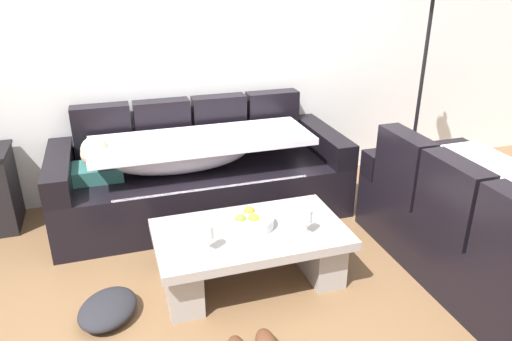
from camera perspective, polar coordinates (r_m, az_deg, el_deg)
ground_plane at (r=2.88m, az=5.38°, el=-18.79°), size 14.00×14.00×0.00m
back_wall at (r=4.22m, az=-5.56°, el=15.49°), size 9.00×0.10×2.70m
couch_along_wall at (r=3.96m, az=-6.95°, el=-0.53°), size 2.31×0.92×0.88m
couch_near_window at (r=3.44m, az=26.23°, el=-6.83°), size 0.92×1.87×0.88m
coffee_table at (r=3.12m, az=-0.66°, el=-9.31°), size 1.20×0.68×0.38m
fruit_bowl at (r=3.07m, az=-0.57°, el=-5.98°), size 0.28×0.28×0.10m
wine_glass_near_left at (r=2.81m, az=-5.72°, el=-7.39°), size 0.07×0.07×0.17m
wine_glass_near_right at (r=2.98m, az=6.05°, el=-5.46°), size 0.07×0.07×0.17m
floor_lamp at (r=4.38m, az=19.04°, el=11.54°), size 0.33×0.31×1.95m
crumpled_garment at (r=3.06m, az=-17.15°, el=-15.39°), size 0.48×0.51×0.12m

